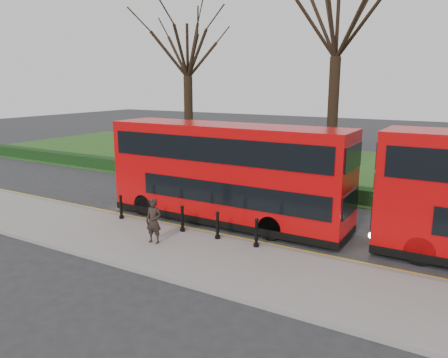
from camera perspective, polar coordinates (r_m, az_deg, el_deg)
The scene contains 12 objects.
ground at distance 18.35m, azimuth -2.09°, elevation -6.23°, with size 120.00×120.00×0.00m, color #28282B.
pavement at distance 16.05m, azimuth -7.97°, elevation -8.88°, with size 60.00×4.00×0.15m, color gray.
kerb at distance 17.55m, azimuth -3.87°, elevation -6.89°, with size 60.00×0.25×0.16m, color slate.
grass_verge at distance 31.61m, azimuth 12.81°, elevation 1.50°, with size 60.00×18.00×0.06m, color #26501A.
hedge at distance 24.02m, azimuth 6.72°, elevation -0.81°, with size 60.00×0.90×0.80m, color black.
yellow_line_outer at distance 17.80m, azimuth -3.32°, elevation -6.83°, with size 60.00×0.10×0.01m, color yellow.
yellow_line_inner at distance 17.96m, azimuth -2.96°, elevation -6.65°, with size 60.00×0.10×0.01m, color yellow.
tree_left at distance 30.25m, azimuth -4.81°, elevation 17.12°, with size 7.35×7.35×11.49m.
tree_mid at distance 25.97m, azimuth 14.68°, elevation 20.42°, with size 8.48×8.48×13.25m.
bollard_row at distance 17.28m, azimuth -5.47°, elevation -5.22°, with size 6.65×0.15×1.00m.
bus_lead at distance 18.43m, azimuth 0.28°, elevation 0.66°, with size 10.53×2.42×4.19m.
pedestrian at distance 16.11m, azimuth -9.17°, elevation -5.43°, with size 0.60×0.40×1.65m, color black.
Camera 1 is at (9.45, -14.59, 5.89)m, focal length 35.00 mm.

